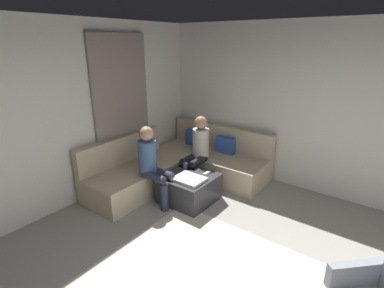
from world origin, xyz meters
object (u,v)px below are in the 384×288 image
Objects in this scene: person_on_couch_back at (197,149)px; game_remote at (207,173)px; person_on_couch_side at (152,162)px; ottoman at (189,188)px; coffee_mug at (185,166)px; sectional_couch at (180,165)px.

game_remote is at bearing 142.65° from person_on_couch_back.
person_on_couch_back reaches higher than game_remote.
ottoman is at bearing 130.86° from person_on_couch_side.
ottoman is 0.36m from game_remote.
person_on_couch_back reaches higher than coffee_mug.
ottoman is at bearing 113.09° from person_on_couch_back.
ottoman is at bearing -129.29° from game_remote.
coffee_mug is at bearing 90.95° from person_on_couch_back.
coffee_mug is at bearing -40.71° from sectional_couch.
coffee_mug is at bearing 140.71° from ottoman.
sectional_couch is 0.74m from ottoman.
game_remote is 0.56m from person_on_couch_back.
coffee_mug is at bearing -174.29° from game_remote.
game_remote is (0.40, 0.04, -0.04)m from coffee_mug.
person_on_couch_side is at bearing -135.78° from game_remote.
coffee_mug reaches higher than ottoman.
sectional_couch is 26.84× the size of coffee_mug.
person_on_couch_side is (-0.41, -0.36, 0.45)m from ottoman.
coffee_mug is at bearing 160.13° from person_on_couch_side.
coffee_mug is 0.60m from person_on_couch_side.
person_on_couch_back is (-0.23, 0.53, 0.45)m from ottoman.
ottoman is at bearing -39.29° from coffee_mug.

